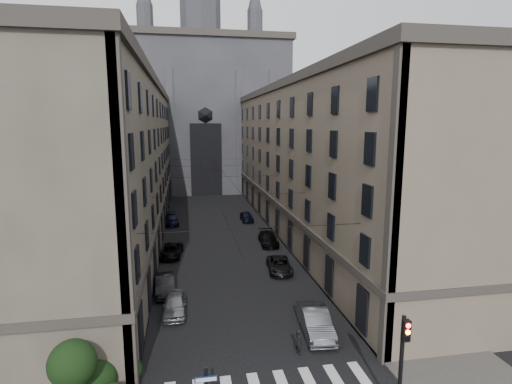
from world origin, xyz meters
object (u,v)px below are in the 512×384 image
car_left_far (171,220)px  car_left_near (175,304)px  car_right_midnear (280,265)px  car_left_midfar (171,251)px  gothic_tower (202,106)px  car_right_far (247,217)px  car_right_near (315,322)px  car_right_midfar (268,239)px  car_left_midnear (165,284)px  traffic_light_right (403,355)px  pedestrian (299,342)px

car_left_far → car_left_near: bearing=-93.2°
car_right_midnear → car_left_near: bearing=-138.7°
car_left_midfar → car_left_far: (-0.40, 14.04, 0.05)m
car_left_near → car_left_midfar: 13.20m
car_left_midfar → gothic_tower: bearing=89.7°
gothic_tower → car_right_far: gothic_tower is taller
car_right_midnear → gothic_tower: bearing=100.5°
car_right_near → car_right_midfar: size_ratio=1.03×
car_left_midnear → car_right_far: (10.47, 23.26, -0.05)m
car_left_midnear → car_left_midfar: car_left_midnear is taller
gothic_tower → car_left_midnear: 59.18m
car_right_midnear → car_right_far: (-0.03, 20.25, 0.03)m
car_left_midfar → car_right_midfar: 11.27m
traffic_light_right → car_right_near: traffic_light_right is taller
traffic_light_right → car_left_far: (-11.80, 40.03, -2.60)m
car_right_midnear → car_left_midfar: bearing=154.2°
traffic_light_right → car_left_far: size_ratio=1.09×
car_left_midnear → car_right_far: bearing=62.1°
car_left_near → car_left_far: 27.24m
car_left_midfar → pedestrian: size_ratio=2.87×
pedestrian → car_right_near: bearing=-62.5°
traffic_light_right → car_left_midfar: (-11.40, 25.99, -2.65)m
car_left_midnear → car_left_far: size_ratio=0.93×
car_left_near → car_left_far: size_ratio=0.89×
car_right_near → car_right_midnear: car_right_near is taller
gothic_tower → car_left_midfar: 50.41m
car_right_midnear → pedestrian: bearing=-93.0°
traffic_light_right → pedestrian: (-3.19, 6.08, -2.49)m
car_right_near → gothic_tower: bearing=99.1°
car_right_near → car_right_far: car_right_near is taller
car_left_near → pedestrian: (7.54, -6.73, 0.09)m
traffic_light_right → car_left_near: bearing=129.9°
car_right_midfar → car_right_far: size_ratio=1.22×
pedestrian → car_left_midfar: bearing=-0.5°
car_right_near → car_right_midfar: 20.16m
gothic_tower → car_right_midnear: (4.48, -53.33, -17.15)m
car_left_midfar → car_right_far: 17.32m
car_left_midnear → car_left_far: 23.34m
gothic_tower → car_left_near: size_ratio=13.77×
car_right_far → car_left_midfar: bearing=-127.4°
car_left_near → car_left_midnear: bearing=104.0°
car_left_midnear → pedestrian: bearing=-55.2°
car_right_midfar → traffic_light_right: bearing=-86.5°
car_right_midfar → car_right_midnear: bearing=-92.1°
car_left_midnear → car_right_near: (10.22, -8.45, 0.10)m
car_left_midfar → car_right_far: (10.25, 13.96, 0.04)m
car_left_midnear → car_left_far: (-0.18, 23.34, -0.04)m
gothic_tower → car_right_midnear: 56.20m
car_left_far → car_left_midfar: bearing=-93.8°
car_left_near → gothic_tower: bearing=86.1°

